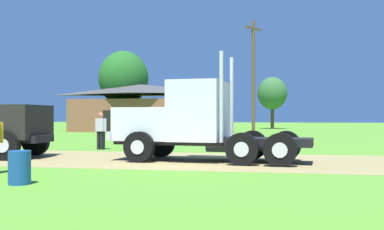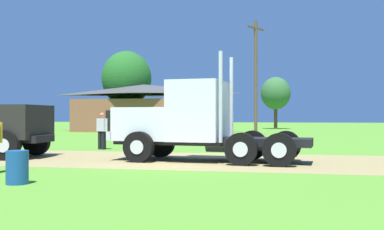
{
  "view_description": "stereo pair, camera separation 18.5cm",
  "coord_description": "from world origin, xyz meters",
  "px_view_note": "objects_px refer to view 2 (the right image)",
  "views": [
    {
      "loc": [
        3.43,
        -16.85,
        1.65
      ],
      "look_at": [
        -0.07,
        1.02,
        1.69
      ],
      "focal_mm": 43.14,
      "sensor_mm": 36.0,
      "label": 1
    },
    {
      "loc": [
        3.61,
        -16.81,
        1.65
      ],
      "look_at": [
        -0.07,
        1.02,
        1.69
      ],
      "focal_mm": 43.14,
      "sensor_mm": 36.0,
      "label": 2
    }
  ],
  "objects_px": {
    "visitor_far_side": "(102,129)",
    "steel_barrel": "(17,167)",
    "truck_foreground_white": "(190,123)",
    "utility_pole_near": "(256,75)",
    "shed_building": "(144,109)"
  },
  "relations": [
    {
      "from": "visitor_far_side",
      "to": "shed_building",
      "type": "bearing_deg",
      "value": 103.08
    },
    {
      "from": "visitor_far_side",
      "to": "utility_pole_near",
      "type": "bearing_deg",
      "value": 66.94
    },
    {
      "from": "truck_foreground_white",
      "to": "utility_pole_near",
      "type": "xyz_separation_m",
      "value": [
        1.09,
        19.96,
        3.46
      ]
    },
    {
      "from": "steel_barrel",
      "to": "shed_building",
      "type": "bearing_deg",
      "value": 102.95
    },
    {
      "from": "steel_barrel",
      "to": "shed_building",
      "type": "distance_m",
      "value": 37.06
    },
    {
      "from": "visitor_far_side",
      "to": "steel_barrel",
      "type": "height_order",
      "value": "visitor_far_side"
    },
    {
      "from": "utility_pole_near",
      "to": "shed_building",
      "type": "bearing_deg",
      "value": 142.09
    },
    {
      "from": "truck_foreground_white",
      "to": "utility_pole_near",
      "type": "bearing_deg",
      "value": 86.87
    },
    {
      "from": "truck_foreground_white",
      "to": "visitor_far_side",
      "type": "bearing_deg",
      "value": 139.07
    },
    {
      "from": "steel_barrel",
      "to": "truck_foreground_white",
      "type": "bearing_deg",
      "value": 66.25
    },
    {
      "from": "utility_pole_near",
      "to": "steel_barrel",
      "type": "bearing_deg",
      "value": -98.52
    },
    {
      "from": "truck_foreground_white",
      "to": "steel_barrel",
      "type": "distance_m",
      "value": 7.22
    },
    {
      "from": "steel_barrel",
      "to": "utility_pole_near",
      "type": "bearing_deg",
      "value": 81.48
    },
    {
      "from": "visitor_far_side",
      "to": "shed_building",
      "type": "distance_m",
      "value": 25.53
    },
    {
      "from": "visitor_far_side",
      "to": "steel_barrel",
      "type": "relative_size",
      "value": 2.23
    }
  ]
}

